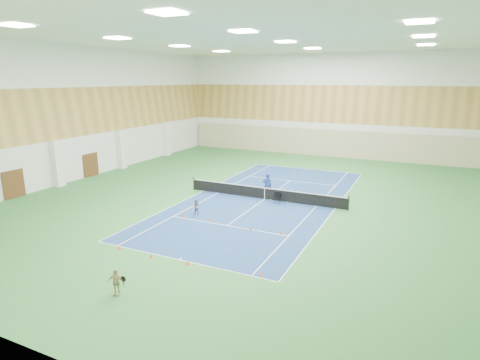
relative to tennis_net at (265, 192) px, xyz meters
The scene contains 22 objects.
ground 0.55m from the tennis_net, ahead, with size 40.00×40.00×0.00m, color #2F6F35.
room_shell 5.45m from the tennis_net, ahead, with size 36.00×40.00×12.00m, color white, non-canonical shape.
wood_cladding 7.45m from the tennis_net, ahead, with size 36.00×40.00×8.00m, color #BF9147, non-canonical shape.
ceiling_light_grid 11.37m from the tennis_net, ahead, with size 21.40×25.40×0.06m, color white, non-canonical shape.
court_surface 0.55m from the tennis_net, ahead, with size 10.97×23.77×0.01m, color navy.
tennis_balls_scatter 0.50m from the tennis_net, ahead, with size 10.57×22.77×0.07m, color #C5E326, non-canonical shape.
tennis_net is the anchor object (origin of this frame).
back_curtain 19.78m from the tennis_net, 90.00° to the left, with size 35.40×0.16×3.20m, color #C6B793.
door_left_a 19.63m from the tennis_net, 155.94° to the right, with size 0.08×1.80×2.20m, color #593319.
door_left_b 17.93m from the tennis_net, behind, with size 0.08×1.80×2.20m, color #593319.
coach 0.74m from the tennis_net, 93.48° to the left, with size 0.71×0.47×1.95m, color navy.
child_court 6.13m from the tennis_net, 117.73° to the right, with size 0.56×0.43×1.14m, color gray.
child_apron 15.96m from the tennis_net, 91.74° to the right, with size 0.71×0.30×1.22m, color tan.
ball_cart 1.42m from the tennis_net, 25.04° to the right, with size 0.48×0.48×0.83m, color black, non-canonical shape.
cone_svc_a 7.15m from the tennis_net, 118.63° to the right, with size 0.22×0.22×0.24m, color red.
cone_svc_b 6.28m from the tennis_net, 102.81° to the right, with size 0.21×0.21×0.24m, color orange.
cone_svc_c 6.67m from the tennis_net, 75.41° to the right, with size 0.18×0.18×0.20m, color #D64A0B.
cone_svc_d 7.22m from the tennis_net, 60.11° to the right, with size 0.19×0.19×0.21m, color #FB5A0D.
cone_base_a 12.71m from the tennis_net, 107.23° to the right, with size 0.18×0.18×0.20m, color #E64F0C.
cone_base_b 12.36m from the tennis_net, 96.76° to the right, with size 0.18×0.18×0.19m, color #FF4F0D.
cone_base_c 12.18m from the tennis_net, 86.63° to the right, with size 0.20×0.20×0.22m, color #FF4A0D.
cone_base_d 12.45m from the tennis_net, 68.84° to the right, with size 0.18×0.18×0.20m, color orange.
Camera 1 is at (11.04, -27.78, 9.12)m, focal length 30.00 mm.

